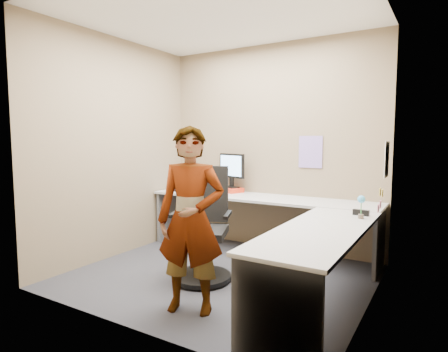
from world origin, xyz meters
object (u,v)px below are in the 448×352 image
Objects in this scene: monitor at (232,168)px; desk at (272,220)px; office_chair at (203,234)px; person at (191,220)px.

desk is at bearing -18.18° from monitor.
office_chair is (-0.55, -0.53, -0.12)m from desk.
office_chair is (0.41, -1.31, -0.60)m from monitor.
person reaches higher than desk.
office_chair is at bearing -51.56° from monitor.
desk is 1.33m from monitor.
desk is at bearing 21.15° from office_chair.
person is (-0.22, -1.19, 0.20)m from desk.
desk is at bearing 60.12° from person.
desk is 6.28× the size of monitor.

